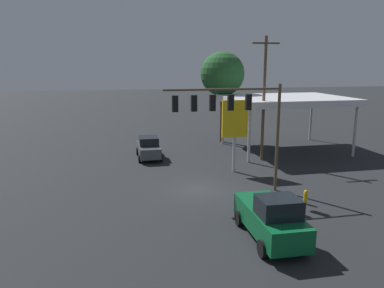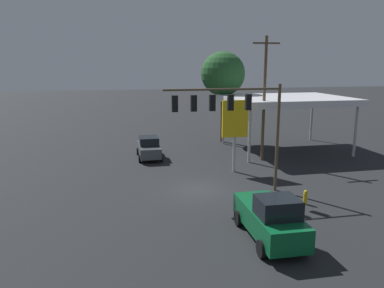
{
  "view_description": "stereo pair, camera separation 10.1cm",
  "coord_description": "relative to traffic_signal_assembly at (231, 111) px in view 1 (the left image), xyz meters",
  "views": [
    {
      "loc": [
        5.42,
        23.44,
        8.34
      ],
      "look_at": [
        0.0,
        -2.0,
        2.72
      ],
      "focal_mm": 35.0,
      "sensor_mm": 36.0,
      "label": 1
    },
    {
      "loc": [
        5.32,
        23.47,
        8.34
      ],
      "look_at": [
        0.0,
        -2.0,
        2.72
      ],
      "focal_mm": 35.0,
      "sensor_mm": 36.0,
      "label": 2
    }
  ],
  "objects": [
    {
      "name": "ground_plane",
      "position": [
        1.84,
        -1.17,
        -5.45
      ],
      "size": [
        200.0,
        200.0,
        0.0
      ],
      "primitive_type": "plane",
      "color": "black"
    },
    {
      "name": "traffic_signal_assembly",
      "position": [
        0.0,
        0.0,
        0.0
      ],
      "size": [
        7.59,
        0.43,
        7.08
      ],
      "color": "brown",
      "rests_on": "ground"
    },
    {
      "name": "utility_pole",
      "position": [
        -5.38,
        -7.7,
        0.13
      ],
      "size": [
        2.4,
        0.26,
        10.58
      ],
      "color": "brown",
      "rests_on": "ground"
    },
    {
      "name": "gas_station_canopy",
      "position": [
        -9.04,
        -11.1,
        -0.58
      ],
      "size": [
        11.31,
        9.01,
        5.21
      ],
      "color": "silver",
      "rests_on": "ground"
    },
    {
      "name": "price_sign",
      "position": [
        -1.85,
        -4.77,
        -1.5
      ],
      "size": [
        2.02,
        0.27,
        5.62
      ],
      "color": "#B7B7BC",
      "rests_on": "ground"
    },
    {
      "name": "sedan_waiting",
      "position": [
        4.26,
        -10.5,
        -4.49
      ],
      "size": [
        2.08,
        4.41,
        1.93
      ],
      "rotation": [
        0.0,
        0.0,
        1.57
      ],
      "color": "#474C51",
      "rests_on": "ground"
    },
    {
      "name": "pickup_parked",
      "position": [
        0.08,
        6.72,
        -4.34
      ],
      "size": [
        2.35,
        5.24,
        2.4
      ],
      "rotation": [
        0.0,
        0.0,
        1.55
      ],
      "color": "#0C592D",
      "rests_on": "ground"
    },
    {
      "name": "street_tree",
      "position": [
        -4.16,
        -16.05,
        1.8
      ],
      "size": [
        4.63,
        4.63,
        9.59
      ],
      "color": "#4C331E",
      "rests_on": "ground"
    },
    {
      "name": "fire_hydrant",
      "position": [
        -3.91,
        2.79,
        -5.01
      ],
      "size": [
        0.24,
        0.24,
        0.88
      ],
      "color": "gold",
      "rests_on": "ground"
    }
  ]
}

